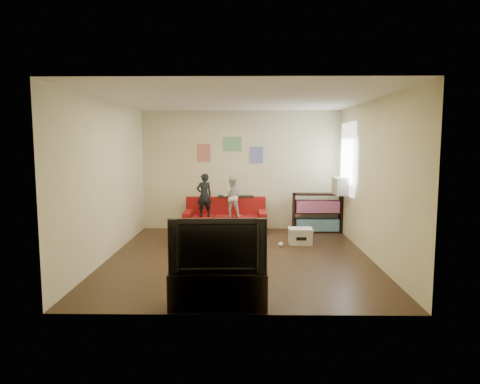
{
  "coord_description": "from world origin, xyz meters",
  "views": [
    {
      "loc": [
        0.11,
        -7.25,
        1.98
      ],
      "look_at": [
        0.0,
        0.8,
        1.05
      ],
      "focal_mm": 32.0,
      "sensor_mm": 36.0,
      "label": 1
    }
  ],
  "objects_px": {
    "coffee_table": "(200,224)",
    "tv_stand": "(218,289)",
    "television": "(218,244)",
    "file_box": "(300,236)",
    "child_b": "(232,197)",
    "sofa": "(226,221)",
    "bookshelf": "(317,215)",
    "child_a": "(204,195)"
  },
  "relations": [
    {
      "from": "child_b",
      "to": "file_box",
      "type": "bearing_deg",
      "value": 148.35
    },
    {
      "from": "sofa",
      "to": "child_b",
      "type": "distance_m",
      "value": 0.59
    },
    {
      "from": "child_b",
      "to": "tv_stand",
      "type": "xyz_separation_m",
      "value": [
        -0.03,
        -4.15,
        -0.6
      ]
    },
    {
      "from": "child_b",
      "to": "coffee_table",
      "type": "xyz_separation_m",
      "value": [
        -0.59,
        -0.97,
        -0.42
      ]
    },
    {
      "from": "coffee_table",
      "to": "file_box",
      "type": "height_order",
      "value": "coffee_table"
    },
    {
      "from": "child_a",
      "to": "file_box",
      "type": "relative_size",
      "value": 2.06
    },
    {
      "from": "bookshelf",
      "to": "television",
      "type": "xyz_separation_m",
      "value": [
        -1.92,
        -4.42,
        0.39
      ]
    },
    {
      "from": "child_b",
      "to": "coffee_table",
      "type": "height_order",
      "value": "child_b"
    },
    {
      "from": "tv_stand",
      "to": "television",
      "type": "bearing_deg",
      "value": 0.0
    },
    {
      "from": "coffee_table",
      "to": "television",
      "type": "relative_size",
      "value": 0.9
    },
    {
      "from": "coffee_table",
      "to": "bookshelf",
      "type": "bearing_deg",
      "value": 26.56
    },
    {
      "from": "coffee_table",
      "to": "sofa",
      "type": "bearing_deg",
      "value": 68.55
    },
    {
      "from": "television",
      "to": "bookshelf",
      "type": "bearing_deg",
      "value": 64.29
    },
    {
      "from": "tv_stand",
      "to": "child_a",
      "type": "bearing_deg",
      "value": 96.98
    },
    {
      "from": "sofa",
      "to": "file_box",
      "type": "distance_m",
      "value": 1.86
    },
    {
      "from": "file_box",
      "to": "tv_stand",
      "type": "height_order",
      "value": "tv_stand"
    },
    {
      "from": "television",
      "to": "file_box",
      "type": "bearing_deg",
      "value": 64.37
    },
    {
      "from": "coffee_table",
      "to": "file_box",
      "type": "relative_size",
      "value": 2.27
    },
    {
      "from": "bookshelf",
      "to": "file_box",
      "type": "relative_size",
      "value": 2.35
    },
    {
      "from": "child_a",
      "to": "child_b",
      "type": "bearing_deg",
      "value": 155.22
    },
    {
      "from": "sofa",
      "to": "television",
      "type": "height_order",
      "value": "television"
    },
    {
      "from": "child_a",
      "to": "coffee_table",
      "type": "height_order",
      "value": "child_a"
    },
    {
      "from": "television",
      "to": "child_b",
      "type": "bearing_deg",
      "value": 87.35
    },
    {
      "from": "child_a",
      "to": "child_b",
      "type": "height_order",
      "value": "child_a"
    },
    {
      "from": "sofa",
      "to": "file_box",
      "type": "xyz_separation_m",
      "value": [
        1.52,
        -1.07,
        -0.1
      ]
    },
    {
      "from": "child_a",
      "to": "television",
      "type": "relative_size",
      "value": 0.82
    },
    {
      "from": "file_box",
      "to": "television",
      "type": "xyz_separation_m",
      "value": [
        -1.4,
        -3.24,
        0.61
      ]
    },
    {
      "from": "file_box",
      "to": "bookshelf",
      "type": "bearing_deg",
      "value": 66.27
    },
    {
      "from": "child_b",
      "to": "sofa",
      "type": "bearing_deg",
      "value": -45.45
    },
    {
      "from": "child_a",
      "to": "tv_stand",
      "type": "distance_m",
      "value": 4.24
    },
    {
      "from": "sofa",
      "to": "file_box",
      "type": "bearing_deg",
      "value": -35.24
    },
    {
      "from": "coffee_table",
      "to": "tv_stand",
      "type": "xyz_separation_m",
      "value": [
        0.56,
        -3.18,
        -0.18
      ]
    },
    {
      "from": "file_box",
      "to": "television",
      "type": "height_order",
      "value": "television"
    },
    {
      "from": "child_b",
      "to": "bookshelf",
      "type": "distance_m",
      "value": 1.96
    },
    {
      "from": "coffee_table",
      "to": "television",
      "type": "xyz_separation_m",
      "value": [
        0.56,
        -3.18,
        0.37
      ]
    },
    {
      "from": "sofa",
      "to": "bookshelf",
      "type": "height_order",
      "value": "bookshelf"
    },
    {
      "from": "sofa",
      "to": "file_box",
      "type": "relative_size",
      "value": 3.91
    },
    {
      "from": "coffee_table",
      "to": "tv_stand",
      "type": "bearing_deg",
      "value": -79.97
    },
    {
      "from": "tv_stand",
      "to": "television",
      "type": "xyz_separation_m",
      "value": [
        0.0,
        0.0,
        0.55
      ]
    },
    {
      "from": "coffee_table",
      "to": "tv_stand",
      "type": "height_order",
      "value": "coffee_table"
    },
    {
      "from": "child_a",
      "to": "bookshelf",
      "type": "relative_size",
      "value": 0.88
    },
    {
      "from": "bookshelf",
      "to": "television",
      "type": "distance_m",
      "value": 4.83
    }
  ]
}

